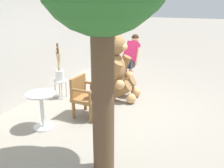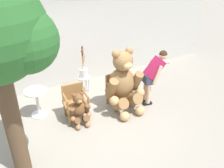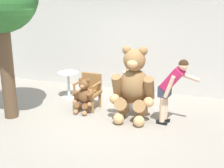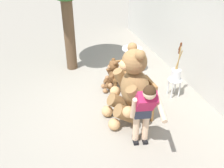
{
  "view_description": "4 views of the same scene",
  "coord_description": "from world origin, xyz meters",
  "px_view_note": "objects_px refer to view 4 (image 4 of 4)",
  "views": [
    {
      "loc": [
        -4.94,
        -1.75,
        2.4
      ],
      "look_at": [
        -0.11,
        0.19,
        0.62
      ],
      "focal_mm": 40.0,
      "sensor_mm": 36.0,
      "label": 1
    },
    {
      "loc": [
        -2.22,
        -4.28,
        3.79
      ],
      "look_at": [
        0.24,
        0.26,
        0.89
      ],
      "focal_mm": 40.0,
      "sensor_mm": 36.0,
      "label": 2
    },
    {
      "loc": [
        2.23,
        -6.14,
        2.89
      ],
      "look_at": [
        0.22,
        -0.03,
        0.89
      ],
      "focal_mm": 50.0,
      "sensor_mm": 36.0,
      "label": 3
    },
    {
      "loc": [
        4.57,
        -1.24,
        3.46
      ],
      "look_at": [
        0.05,
        0.11,
        0.58
      ],
      "focal_mm": 40.0,
      "sensor_mm": 36.0,
      "label": 4
    }
  ],
  "objects_px": {
    "person_visitor": "(144,108)",
    "white_stool": "(174,83)",
    "wooden_chair_left": "(124,72)",
    "round_side_table": "(132,57)",
    "wooden_chair_right": "(142,98)",
    "teddy_bear_small": "(113,75)",
    "brush_bucket": "(176,73)",
    "teddy_bear_large": "(131,86)"
  },
  "relations": [
    {
      "from": "wooden_chair_left",
      "to": "teddy_bear_small",
      "type": "relative_size",
      "value": 1.02
    },
    {
      "from": "round_side_table",
      "to": "wooden_chair_left",
      "type": "bearing_deg",
      "value": -32.62
    },
    {
      "from": "teddy_bear_large",
      "to": "round_side_table",
      "type": "distance_m",
      "value": 2.18
    },
    {
      "from": "wooden_chair_left",
      "to": "person_visitor",
      "type": "bearing_deg",
      "value": -9.52
    },
    {
      "from": "teddy_bear_large",
      "to": "teddy_bear_small",
      "type": "distance_m",
      "value": 1.27
    },
    {
      "from": "white_stool",
      "to": "brush_bucket",
      "type": "relative_size",
      "value": 0.49
    },
    {
      "from": "round_side_table",
      "to": "teddy_bear_large",
      "type": "bearing_deg",
      "value": -21.35
    },
    {
      "from": "teddy_bear_large",
      "to": "brush_bucket",
      "type": "xyz_separation_m",
      "value": [
        -0.52,
        1.33,
        -0.18
      ]
    },
    {
      "from": "wooden_chair_right",
      "to": "teddy_bear_large",
      "type": "height_order",
      "value": "teddy_bear_large"
    },
    {
      "from": "wooden_chair_right",
      "to": "wooden_chair_left",
      "type": "bearing_deg",
      "value": -179.99
    },
    {
      "from": "wooden_chair_left",
      "to": "person_visitor",
      "type": "distance_m",
      "value": 2.12
    },
    {
      "from": "person_visitor",
      "to": "round_side_table",
      "type": "bearing_deg",
      "value": 163.31
    },
    {
      "from": "wooden_chair_left",
      "to": "round_side_table",
      "type": "distance_m",
      "value": 0.95
    },
    {
      "from": "wooden_chair_right",
      "to": "brush_bucket",
      "type": "distance_m",
      "value": 1.19
    },
    {
      "from": "person_visitor",
      "to": "white_stool",
      "type": "relative_size",
      "value": 3.22
    },
    {
      "from": "teddy_bear_small",
      "to": "round_side_table",
      "type": "bearing_deg",
      "value": 134.7
    },
    {
      "from": "brush_bucket",
      "to": "round_side_table",
      "type": "bearing_deg",
      "value": -159.5
    },
    {
      "from": "round_side_table",
      "to": "brush_bucket",
      "type": "bearing_deg",
      "value": 20.5
    },
    {
      "from": "teddy_bear_small",
      "to": "brush_bucket",
      "type": "bearing_deg",
      "value": 62.98
    },
    {
      "from": "wooden_chair_left",
      "to": "person_visitor",
      "type": "relative_size",
      "value": 0.58
    },
    {
      "from": "teddy_bear_small",
      "to": "person_visitor",
      "type": "distance_m",
      "value": 2.12
    },
    {
      "from": "brush_bucket",
      "to": "round_side_table",
      "type": "xyz_separation_m",
      "value": [
        -1.48,
        -0.55,
        -0.19
      ]
    },
    {
      "from": "wooden_chair_right",
      "to": "round_side_table",
      "type": "xyz_separation_m",
      "value": [
        -1.99,
        0.51,
        -0.01
      ]
    },
    {
      "from": "white_stool",
      "to": "brush_bucket",
      "type": "height_order",
      "value": "brush_bucket"
    },
    {
      "from": "person_visitor",
      "to": "round_side_table",
      "type": "height_order",
      "value": "person_visitor"
    },
    {
      "from": "teddy_bear_large",
      "to": "teddy_bear_small",
      "type": "xyz_separation_m",
      "value": [
        -1.21,
        -0.02,
        -0.4
      ]
    },
    {
      "from": "wooden_chair_right",
      "to": "teddy_bear_small",
      "type": "relative_size",
      "value": 1.02
    },
    {
      "from": "teddy_bear_large",
      "to": "round_side_table",
      "type": "relative_size",
      "value": 2.31
    },
    {
      "from": "wooden_chair_right",
      "to": "teddy_bear_large",
      "type": "distance_m",
      "value": 0.45
    },
    {
      "from": "round_side_table",
      "to": "white_stool",
      "type": "bearing_deg",
      "value": 20.46
    },
    {
      "from": "wooden_chair_left",
      "to": "wooden_chair_right",
      "type": "height_order",
      "value": "same"
    },
    {
      "from": "brush_bucket",
      "to": "teddy_bear_small",
      "type": "bearing_deg",
      "value": -117.02
    },
    {
      "from": "person_visitor",
      "to": "round_side_table",
      "type": "distance_m",
      "value": 3.01
    },
    {
      "from": "wooden_chair_left",
      "to": "teddy_bear_large",
      "type": "height_order",
      "value": "teddy_bear_large"
    },
    {
      "from": "white_stool",
      "to": "round_side_table",
      "type": "bearing_deg",
      "value": -159.54
    },
    {
      "from": "person_visitor",
      "to": "white_stool",
      "type": "bearing_deg",
      "value": 134.31
    },
    {
      "from": "person_visitor",
      "to": "wooden_chair_left",
      "type": "bearing_deg",
      "value": 170.48
    },
    {
      "from": "teddy_bear_small",
      "to": "round_side_table",
      "type": "xyz_separation_m",
      "value": [
        -0.79,
        0.8,
        0.03
      ]
    },
    {
      "from": "wooden_chair_left",
      "to": "teddy_bear_small",
      "type": "bearing_deg",
      "value": -91.66
    },
    {
      "from": "white_stool",
      "to": "brush_bucket",
      "type": "distance_m",
      "value": 0.28
    },
    {
      "from": "brush_bucket",
      "to": "teddy_bear_large",
      "type": "bearing_deg",
      "value": -68.62
    },
    {
      "from": "wooden_chair_left",
      "to": "teddy_bear_large",
      "type": "relative_size",
      "value": 0.52
    }
  ]
}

